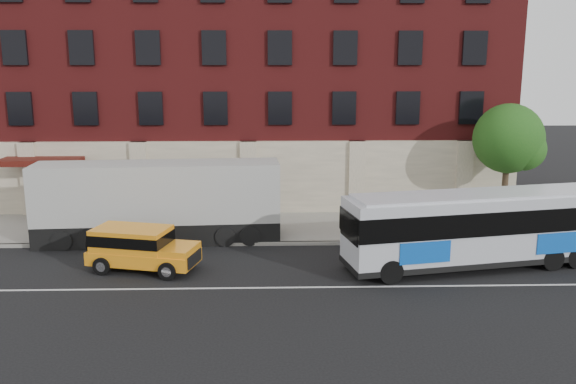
{
  "coord_description": "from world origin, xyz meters",
  "views": [
    {
      "loc": [
        1.26,
        -21.18,
        8.39
      ],
      "look_at": [
        2.01,
        5.5,
        2.65
      ],
      "focal_mm": 37.69,
      "sensor_mm": 36.0,
      "label": 1
    }
  ],
  "objects_px": {
    "street_tree": "(509,141)",
    "city_bus": "(482,226)",
    "shipping_container": "(159,203)",
    "yellow_suv": "(139,246)",
    "sign_pole": "(61,216)"
  },
  "relations": [
    {
      "from": "street_tree",
      "to": "shipping_container",
      "type": "height_order",
      "value": "street_tree"
    },
    {
      "from": "street_tree",
      "to": "shipping_container",
      "type": "relative_size",
      "value": 0.54
    },
    {
      "from": "city_bus",
      "to": "yellow_suv",
      "type": "distance_m",
      "value": 14.2
    },
    {
      "from": "street_tree",
      "to": "sign_pole",
      "type": "bearing_deg",
      "value": -171.39
    },
    {
      "from": "city_bus",
      "to": "shipping_container",
      "type": "relative_size",
      "value": 1.03
    },
    {
      "from": "yellow_suv",
      "to": "shipping_container",
      "type": "xyz_separation_m",
      "value": [
        0.12,
        4.09,
        0.86
      ]
    },
    {
      "from": "city_bus",
      "to": "yellow_suv",
      "type": "bearing_deg",
      "value": -179.91
    },
    {
      "from": "city_bus",
      "to": "shipping_container",
      "type": "distance_m",
      "value": 14.64
    },
    {
      "from": "yellow_suv",
      "to": "city_bus",
      "type": "bearing_deg",
      "value": 0.09
    },
    {
      "from": "street_tree",
      "to": "shipping_container",
      "type": "distance_m",
      "value": 18.01
    },
    {
      "from": "street_tree",
      "to": "city_bus",
      "type": "relative_size",
      "value": 0.52
    },
    {
      "from": "city_bus",
      "to": "shipping_container",
      "type": "height_order",
      "value": "shipping_container"
    },
    {
      "from": "sign_pole",
      "to": "city_bus",
      "type": "xyz_separation_m",
      "value": [
        18.47,
        -3.4,
        0.3
      ]
    },
    {
      "from": "city_bus",
      "to": "street_tree",
      "type": "bearing_deg",
      "value": 62.07
    },
    {
      "from": "city_bus",
      "to": "yellow_suv",
      "type": "height_order",
      "value": "city_bus"
    }
  ]
}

